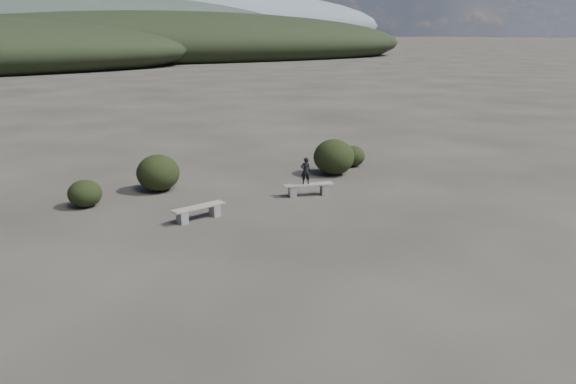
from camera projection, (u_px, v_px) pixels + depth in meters
ground at (341, 272)px, 13.81m from camera, size 1200.00×1200.00×0.00m
bench_left at (199, 211)px, 17.57m from camera, size 1.81×0.67×0.44m
bench_right at (309, 189)px, 20.14m from camera, size 1.81×0.88×0.45m
seated_person at (306, 171)px, 19.93m from camera, size 0.42×0.35×0.97m
shrub_a at (85, 193)px, 18.84m from camera, size 1.12×1.12×0.92m
shrub_b at (158, 173)px, 20.70m from camera, size 1.58×1.58×1.35m
shrub_d at (334, 157)px, 23.09m from camera, size 1.68×1.68×1.47m
shrub_e at (352, 156)px, 24.60m from camera, size 1.09×1.09×0.91m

